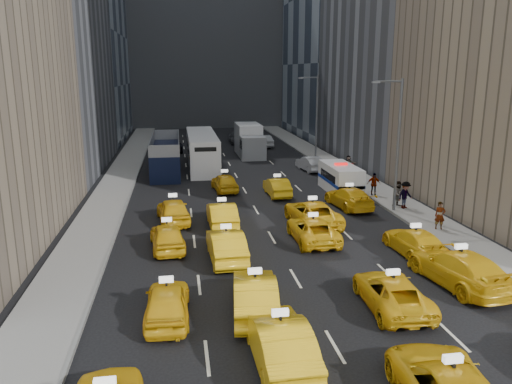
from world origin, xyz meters
TOP-DOWN VIEW (x-y plane):
  - ground at (0.00, 0.00)m, footprint 160.00×160.00m
  - sidewalk_west at (-10.50, 25.00)m, footprint 3.00×90.00m
  - sidewalk_east at (10.50, 25.00)m, footprint 3.00×90.00m
  - curb_west at (-9.05, 25.00)m, footprint 0.15×90.00m
  - curb_east at (9.05, 25.00)m, footprint 0.15×90.00m
  - building_backdrop at (0.00, 72.00)m, footprint 30.00×12.00m
  - streetlight_near at (9.18, 12.00)m, footprint 2.15×0.22m
  - streetlight_far at (9.18, 32.00)m, footprint 2.15×0.22m
  - taxi_1 at (-2.14, -4.73)m, footprint 1.84×4.98m
  - taxi_4 at (-5.85, -1.05)m, footprint 1.80×4.27m
  - taxi_5 at (-2.41, -1.11)m, footprint 2.18×4.98m
  - taxi_6 at (3.19, -1.47)m, footprint 2.44×4.90m
  - taxi_7 at (7.09, 0.14)m, footprint 3.00×5.88m
  - taxi_8 at (-5.97, 6.94)m, footprint 2.15×4.45m
  - taxi_9 at (-2.97, 4.88)m, footprint 1.84×4.86m
  - taxi_10 at (2.17, 7.00)m, footprint 2.27×4.90m
  - taxi_11 at (6.93, 4.14)m, footprint 2.08×4.79m
  - taxi_12 at (-5.67, 11.93)m, footprint 2.39×4.80m
  - taxi_13 at (-2.68, 10.49)m, footprint 1.72×4.73m
  - taxi_14 at (2.98, 10.07)m, footprint 2.91×5.64m
  - taxi_15 at (6.62, 13.60)m, footprint 2.59×5.21m
  - taxi_16 at (-1.61, 19.96)m, footprint 2.13×4.38m
  - taxi_17 at (2.27, 17.81)m, footprint 1.60×4.26m
  - nypd_van at (7.50, 18.23)m, footprint 2.83×5.72m
  - double_decker at (-6.41, 28.75)m, footprint 3.96×11.78m
  - city_bus at (-2.86, 30.72)m, footprint 4.35×13.35m
  - box_truck at (2.85, 36.94)m, footprint 3.02×7.83m
  - misc_car_0 at (7.40, 27.06)m, footprint 2.05×4.51m
  - misc_car_1 at (-6.20, 41.38)m, footprint 3.12×6.04m
  - misc_car_2 at (2.80, 47.22)m, footprint 2.42×5.69m
  - misc_car_3 at (-2.65, 43.24)m, footprint 2.10×4.47m
  - misc_car_4 at (5.47, 43.06)m, footprint 2.11×4.82m
  - pedestrian_0 at (10.20, 7.54)m, footprint 0.70×0.55m
  - pedestrian_1 at (9.99, 12.86)m, footprint 0.98×0.72m
  - pedestrian_2 at (10.23, 12.32)m, footprint 1.32×0.95m
  - pedestrian_3 at (9.53, 16.31)m, footprint 1.08×0.68m
  - pedestrian_4 at (9.41, 21.08)m, footprint 0.89×0.65m
  - pedestrian_5 at (10.59, 25.18)m, footprint 1.51×0.58m

SIDE VIEW (x-z plane):
  - ground at x=0.00m, z-range 0.00..0.00m
  - sidewalk_west at x=-10.50m, z-range 0.00..0.15m
  - sidewalk_east at x=10.50m, z-range 0.00..0.15m
  - curb_west at x=-9.05m, z-range 0.00..0.18m
  - curb_east at x=9.05m, z-range 0.00..0.18m
  - taxi_6 at x=3.19m, z-range 0.00..1.33m
  - taxi_10 at x=2.17m, z-range 0.00..1.36m
  - taxi_11 at x=6.93m, z-range 0.00..1.37m
  - taxi_17 at x=2.27m, z-range 0.00..1.39m
  - misc_car_0 at x=7.40m, z-range 0.00..1.44m
  - taxi_4 at x=-5.85m, z-range 0.00..1.44m
  - taxi_16 at x=-1.61m, z-range 0.00..1.44m
  - taxi_15 at x=6.62m, z-range 0.00..1.45m
  - taxi_8 at x=-5.97m, z-range 0.00..1.46m
  - misc_car_3 at x=-2.65m, z-range 0.00..1.48m
  - taxi_14 at x=2.98m, z-range 0.00..1.52m
  - misc_car_4 at x=5.47m, z-range 0.00..1.54m
  - taxi_13 at x=-2.68m, z-range 0.00..1.55m
  - taxi_12 at x=-5.67m, z-range 0.00..1.57m
  - taxi_9 at x=-2.97m, z-range 0.00..1.58m
  - taxi_5 at x=-2.41m, z-range 0.00..1.59m
  - taxi_1 at x=-2.14m, z-range 0.00..1.63m
  - misc_car_1 at x=-6.20m, z-range 0.00..1.63m
  - taxi_7 at x=7.09m, z-range 0.00..1.63m
  - misc_car_2 at x=2.80m, z-range 0.00..1.64m
  - pedestrian_5 at x=10.59m, z-range 0.15..1.74m
  - pedestrian_4 at x=9.41m, z-range 0.15..1.79m
  - pedestrian_0 at x=10.20m, z-range 0.15..1.84m
  - pedestrian_3 at x=9.53m, z-range 0.15..1.86m
  - pedestrian_1 at x=9.99m, z-range 0.15..1.96m
  - nypd_van at x=7.50m, z-range -0.11..2.24m
  - pedestrian_2 at x=10.23m, z-range 0.15..2.04m
  - double_decker at x=-6.41m, z-range -0.01..3.35m
  - city_bus at x=-2.86m, z-range -0.01..3.37m
  - box_truck at x=2.85m, z-range -0.02..3.50m
  - streetlight_near at x=9.18m, z-range 0.42..9.42m
  - streetlight_far at x=9.18m, z-range 0.42..9.42m
  - building_backdrop at x=0.00m, z-range 0.00..40.00m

